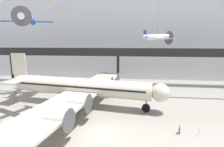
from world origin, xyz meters
TOP-DOWN VIEW (x-y plane):
  - ground_plane at (0.00, 0.00)m, footprint 260.00×260.00m
  - hangar_back_wall at (0.00, 33.58)m, footprint 140.00×3.00m
  - mezzanine_walkway at (0.00, 25.45)m, footprint 110.00×3.20m
  - airliner_silver_main at (-5.16, 9.35)m, footprint 30.12×34.44m
  - suspended_plane_blue_trainer at (-16.98, 14.67)m, footprint 9.86×8.32m
  - suspended_plane_white_twin at (9.13, 22.01)m, footprint 7.51×8.43m
  - stanchion_barrier at (11.78, 1.18)m, footprint 0.36×0.36m
  - info_sign_pedestal at (9.65, 1.41)m, footprint 0.26×0.76m

SIDE VIEW (x-z plane):
  - ground_plane at x=0.00m, z-range 0.00..0.00m
  - stanchion_barrier at x=11.78m, z-range -0.21..0.87m
  - info_sign_pedestal at x=9.65m, z-range -0.17..1.08m
  - airliner_silver_main at x=-5.16m, z-range -1.19..7.66m
  - mezzanine_walkway at x=0.00m, z-range 3.04..12.41m
  - suspended_plane_white_twin at x=9.13m, z-range 5.98..17.79m
  - hangar_back_wall at x=0.00m, z-range 0.00..25.54m
  - suspended_plane_blue_trainer at x=-16.98m, z-range 10.89..19.43m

